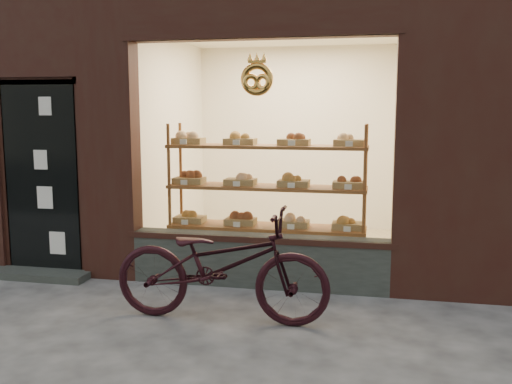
# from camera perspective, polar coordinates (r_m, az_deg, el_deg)

# --- Properties ---
(ground) EXTENTS (90.00, 90.00, 0.00)m
(ground) POSITION_cam_1_polar(r_m,az_deg,el_deg) (4.36, -11.77, -17.06)
(ground) COLOR #393939
(display_shelf) EXTENTS (2.20, 0.45, 1.70)m
(display_shelf) POSITION_cam_1_polar(r_m,az_deg,el_deg) (6.33, 1.08, -0.77)
(display_shelf) COLOR brown
(display_shelf) RESTS_ON ground
(bicycle) EXTENTS (1.92, 0.69, 1.01)m
(bicycle) POSITION_cam_1_polar(r_m,az_deg,el_deg) (5.04, -3.52, -7.29)
(bicycle) COLOR black
(bicycle) RESTS_ON ground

